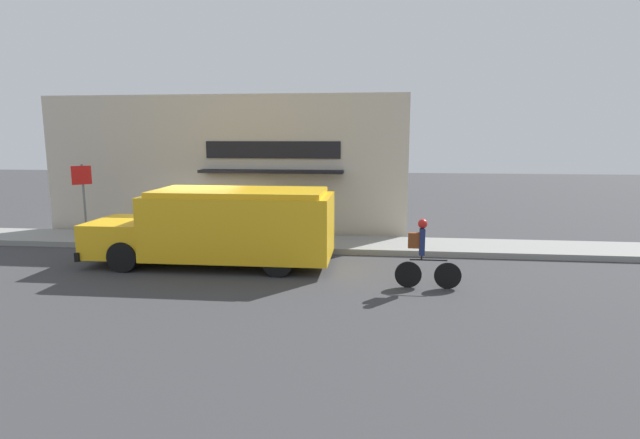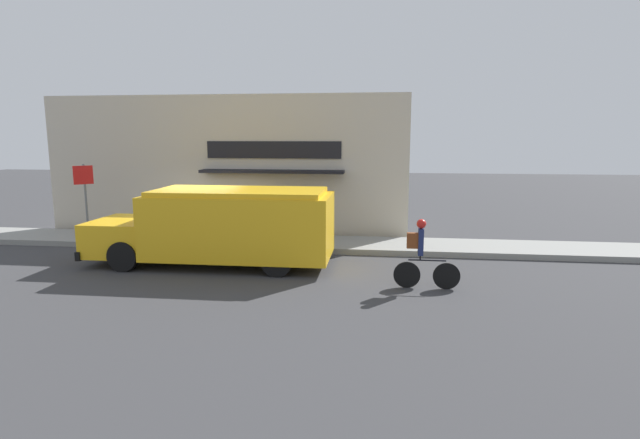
% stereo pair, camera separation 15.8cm
% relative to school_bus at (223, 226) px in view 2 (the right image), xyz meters
% --- Properties ---
extents(ground_plane, '(70.00, 70.00, 0.00)m').
position_rel_school_bus_xyz_m(ground_plane, '(-1.29, 1.54, -1.10)').
color(ground_plane, '#38383A').
extents(sidewalk, '(28.00, 2.06, 0.18)m').
position_rel_school_bus_xyz_m(sidewalk, '(-1.29, 2.57, -1.01)').
color(sidewalk, gray).
rests_on(sidewalk, ground_plane).
extents(storefront, '(12.99, 0.84, 4.95)m').
position_rel_school_bus_xyz_m(storefront, '(-1.22, 3.94, 1.38)').
color(storefront, beige).
rests_on(storefront, ground_plane).
extents(school_bus, '(6.69, 2.79, 2.11)m').
position_rel_school_bus_xyz_m(school_bus, '(0.00, 0.00, 0.00)').
color(school_bus, yellow).
rests_on(school_bus, ground_plane).
extents(cyclist, '(1.54, 0.22, 1.65)m').
position_rel_school_bus_xyz_m(cyclist, '(5.27, -1.57, -0.28)').
color(cyclist, black).
rests_on(cyclist, ground_plane).
extents(stop_sign_post, '(0.45, 0.45, 2.47)m').
position_rel_school_bus_xyz_m(stop_sign_post, '(-5.28, 1.98, 0.73)').
color(stop_sign_post, slate).
rests_on(stop_sign_post, sidewalk).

